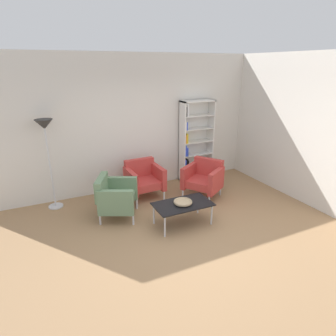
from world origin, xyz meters
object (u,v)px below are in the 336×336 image
floor_lamp_torchiere (46,135)px  armchair_corner_red (144,179)px  bookshelf_tall (194,142)px  decorative_bowl (183,202)px  armchair_by_bookshelf (204,178)px  armchair_spare_guest (115,196)px  coffee_table_low (183,205)px

floor_lamp_torchiere → armchair_corner_red: bearing=-10.2°
bookshelf_tall → floor_lamp_torchiere: (-3.20, -0.12, 0.52)m
decorative_bowl → armchair_corner_red: size_ratio=0.41×
armchair_corner_red → floor_lamp_torchiere: floor_lamp_torchiere is taller
floor_lamp_torchiere → decorative_bowl: bearing=-40.3°
floor_lamp_torchiere → bookshelf_tall: bearing=2.2°
bookshelf_tall → armchair_by_bookshelf: bookshelf_tall is taller
decorative_bowl → floor_lamp_torchiere: (-1.96, 1.66, 1.01)m
armchair_spare_guest → coffee_table_low: bearing=-102.8°
coffee_table_low → floor_lamp_torchiere: size_ratio=0.57×
bookshelf_tall → armchair_by_bookshelf: (-0.30, -0.94, -0.51)m
armchair_by_bookshelf → armchair_spare_guest: (-1.93, -0.07, 0.00)m
armchair_corner_red → floor_lamp_torchiere: bearing=167.8°
decorative_bowl → armchair_corner_red: armchair_corner_red is taller
armchair_corner_red → decorative_bowl: bearing=-83.1°
armchair_by_bookshelf → armchair_spare_guest: bearing=-120.6°
coffee_table_low → decorative_bowl: (0.00, 0.00, 0.07)m
armchair_by_bookshelf → armchair_spare_guest: size_ratio=1.03×
bookshelf_tall → decorative_bowl: bookshelf_tall is taller
bookshelf_tall → armchair_spare_guest: 2.50m
bookshelf_tall → armchair_spare_guest: (-2.23, -1.01, -0.51)m
armchair_spare_guest → decorative_bowl: bearing=-102.8°
armchair_corner_red → floor_lamp_torchiere: (-1.75, 0.31, 1.03)m
bookshelf_tall → armchair_by_bookshelf: 1.11m
coffee_table_low → armchair_by_bookshelf: armchair_by_bookshelf is taller
floor_lamp_torchiere → armchair_by_bookshelf: bearing=-15.7°
bookshelf_tall → armchair_corner_red: bookshelf_tall is taller
coffee_table_low → floor_lamp_torchiere: (-1.96, 1.66, 1.08)m
armchair_by_bookshelf → floor_lamp_torchiere: bearing=-138.4°
bookshelf_tall → coffee_table_low: (-1.24, -1.78, -0.56)m
decorative_bowl → floor_lamp_torchiere: bearing=139.7°
decorative_bowl → armchair_by_bookshelf: armchair_by_bookshelf is taller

